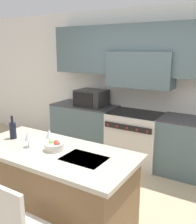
{
  "coord_description": "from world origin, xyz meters",
  "views": [
    {
      "loc": [
        1.62,
        -2.23,
        1.99
      ],
      "look_at": [
        -0.07,
        0.53,
        1.17
      ],
      "focal_mm": 40.0,
      "sensor_mm": 36.0,
      "label": 1
    }
  ],
  "objects_px": {
    "wine_bottle": "(13,130)",
    "wine_glass_near": "(28,136)",
    "range_stove": "(135,138)",
    "microwave": "(91,98)",
    "wine_glass_far": "(49,134)",
    "fruit_bowl": "(55,146)"
  },
  "relations": [
    {
      "from": "wine_glass_near",
      "to": "fruit_bowl",
      "type": "xyz_separation_m",
      "value": [
        0.3,
        0.09,
        -0.08
      ]
    },
    {
      "from": "range_stove",
      "to": "fruit_bowl",
      "type": "distance_m",
      "value": 2.05
    },
    {
      "from": "wine_glass_near",
      "to": "wine_glass_far",
      "type": "bearing_deg",
      "value": 49.8
    },
    {
      "from": "wine_glass_near",
      "to": "wine_glass_far",
      "type": "xyz_separation_m",
      "value": [
        0.15,
        0.18,
        0.0
      ]
    },
    {
      "from": "wine_bottle",
      "to": "wine_glass_far",
      "type": "distance_m",
      "value": 0.53
    },
    {
      "from": "range_stove",
      "to": "microwave",
      "type": "height_order",
      "value": "microwave"
    },
    {
      "from": "microwave",
      "to": "fruit_bowl",
      "type": "relative_size",
      "value": 2.72
    },
    {
      "from": "wine_bottle",
      "to": "wine_glass_near",
      "type": "height_order",
      "value": "wine_bottle"
    },
    {
      "from": "microwave",
      "to": "fruit_bowl",
      "type": "distance_m",
      "value": 2.17
    },
    {
      "from": "wine_glass_near",
      "to": "wine_glass_far",
      "type": "relative_size",
      "value": 1.0
    },
    {
      "from": "microwave",
      "to": "fruit_bowl",
      "type": "bearing_deg",
      "value": -67.73
    },
    {
      "from": "fruit_bowl",
      "to": "microwave",
      "type": "bearing_deg",
      "value": 112.27
    },
    {
      "from": "wine_bottle",
      "to": "microwave",
      "type": "bearing_deg",
      "value": 94.18
    },
    {
      "from": "range_stove",
      "to": "fruit_bowl",
      "type": "bearing_deg",
      "value": -93.08
    },
    {
      "from": "wine_bottle",
      "to": "range_stove",
      "type": "bearing_deg",
      "value": 68.38
    },
    {
      "from": "wine_bottle",
      "to": "wine_glass_far",
      "type": "height_order",
      "value": "wine_bottle"
    },
    {
      "from": "wine_glass_far",
      "to": "fruit_bowl",
      "type": "distance_m",
      "value": 0.2
    },
    {
      "from": "wine_glass_far",
      "to": "range_stove",
      "type": "bearing_deg",
      "value": 82.17
    },
    {
      "from": "microwave",
      "to": "wine_bottle",
      "type": "relative_size",
      "value": 1.97
    },
    {
      "from": "fruit_bowl",
      "to": "wine_glass_far",
      "type": "bearing_deg",
      "value": 149.7
    },
    {
      "from": "wine_bottle",
      "to": "fruit_bowl",
      "type": "relative_size",
      "value": 1.38
    },
    {
      "from": "wine_bottle",
      "to": "fruit_bowl",
      "type": "bearing_deg",
      "value": -1.06
    }
  ]
}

